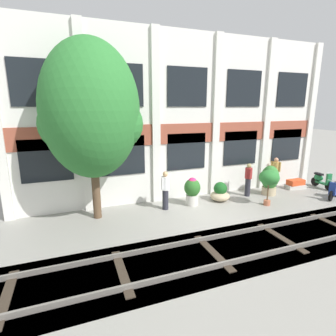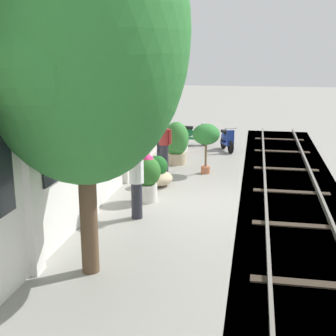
# 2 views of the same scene
# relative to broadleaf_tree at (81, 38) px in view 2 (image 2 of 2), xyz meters

# --- Properties ---
(ground_plane) EXTENTS (80.00, 80.00, 0.00)m
(ground_plane) POSITION_rel_broadleaf_tree_xyz_m (4.28, -1.52, -4.07)
(ground_plane) COLOR gray
(apartment_facade) EXTENTS (15.37, 0.64, 7.52)m
(apartment_facade) POSITION_rel_broadleaf_tree_xyz_m (4.28, 1.22, -0.32)
(apartment_facade) COLOR silver
(apartment_facade) RESTS_ON ground
(rail_tracks) EXTENTS (23.01, 2.80, 0.43)m
(rail_tracks) POSITION_rel_broadleaf_tree_xyz_m (4.28, -3.89, -4.21)
(rail_tracks) COLOR #4C473F
(rail_tracks) RESTS_ON ground
(broadleaf_tree) EXTENTS (3.72, 3.54, 6.68)m
(broadleaf_tree) POSITION_rel_broadleaf_tree_xyz_m (0.00, 0.00, 0.00)
(broadleaf_tree) COLOR brown
(broadleaf_tree) RESTS_ON ground
(potted_plant_glazed_jar) EXTENTS (0.86, 0.86, 1.48)m
(potted_plant_glazed_jar) POSITION_rel_broadleaf_tree_xyz_m (8.34, -0.15, -3.30)
(potted_plant_glazed_jar) COLOR tan
(potted_plant_glazed_jar) RESTS_ON ground
(potted_plant_wide_bowl) EXTENTS (0.90, 0.90, 0.90)m
(potted_plant_wide_bowl) POSITION_rel_broadleaf_tree_xyz_m (5.57, -0.05, -3.71)
(potted_plant_wide_bowl) COLOR tan
(potted_plant_wide_bowl) RESTS_ON ground
(potted_plant_stone_basin) EXTENTS (0.72, 0.72, 1.26)m
(potted_plant_stone_basin) POSITION_rel_broadleaf_tree_xyz_m (4.11, -0.09, -3.37)
(potted_plant_stone_basin) COLOR beige
(potted_plant_stone_basin) RESTS_ON ground
(potted_plant_tall_urn) EXTENTS (0.87, 0.87, 1.61)m
(potted_plant_tall_urn) POSITION_rel_broadleaf_tree_xyz_m (7.24, -1.29, -2.84)
(potted_plant_tall_urn) COLOR #B76647
(potted_plant_tall_urn) RESTS_ON ground
(potted_plant_square_trough) EXTENTS (1.06, 0.66, 0.49)m
(potted_plant_square_trough) POSITION_rel_broadleaf_tree_xyz_m (10.36, 0.13, -3.84)
(potted_plant_square_trough) COLOR beige
(potted_plant_square_trough) RESTS_ON ground
(scooter_near_curb) EXTENTS (0.50, 1.38, 0.98)m
(scooter_near_curb) POSITION_rel_broadleaf_tree_xyz_m (11.77, -0.25, -3.64)
(scooter_near_curb) COLOR black
(scooter_near_curb) RESTS_ON ground
(scooter_second_parked) EXTENTS (1.31, 0.71, 0.98)m
(scooter_second_parked) POSITION_rel_broadleaf_tree_xyz_m (10.87, -1.73, -3.64)
(scooter_second_parked) COLOR black
(scooter_second_parked) RESTS_ON ground
(resident_by_doorway) EXTENTS (0.45, 0.34, 1.67)m
(resident_by_doorway) POSITION_rel_broadleaf_tree_xyz_m (2.82, -0.14, -3.18)
(resident_by_doorway) COLOR #282833
(resident_by_doorway) RESTS_ON ground
(resident_watching_tracks) EXTENTS (0.34, 0.50, 1.63)m
(resident_watching_tracks) POSITION_rel_broadleaf_tree_xyz_m (7.19, 0.05, -3.20)
(resident_watching_tracks) COLOR #282833
(resident_watching_tracks) RESTS_ON ground
(resident_near_plants) EXTENTS (0.34, 0.48, 1.66)m
(resident_near_plants) POSITION_rel_broadleaf_tree_xyz_m (9.38, 0.63, -3.18)
(resident_near_plants) COLOR #282833
(resident_near_plants) RESTS_ON ground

